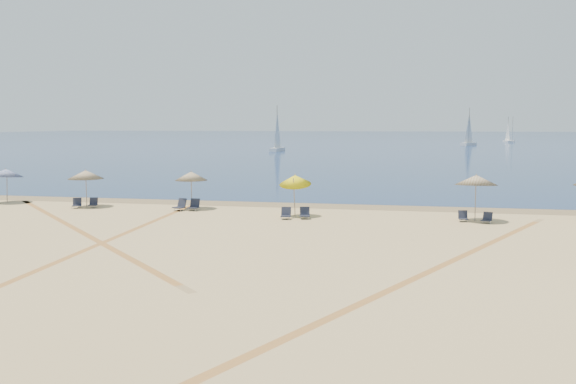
{
  "coord_description": "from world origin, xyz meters",
  "views": [
    {
      "loc": [
        7.19,
        -15.77,
        5.34
      ],
      "look_at": [
        0.0,
        20.0,
        1.3
      ],
      "focal_mm": 38.52,
      "sensor_mm": 36.0,
      "label": 1
    }
  ],
  "objects_px": {
    "umbrella_2": "(191,176)",
    "chair_5": "(286,214)",
    "umbrella_4": "(476,180)",
    "sailboat_3": "(512,134)",
    "chair_1": "(77,204)",
    "chair_8": "(487,218)",
    "chair_7": "(463,217)",
    "chair_3": "(180,205)",
    "chair_4": "(194,205)",
    "umbrella_1": "(86,175)",
    "sailboat_2": "(277,137)",
    "sailboat_1": "(508,135)",
    "chair_6": "(305,214)",
    "umbrella_3": "(295,180)",
    "chair_2": "(93,203)",
    "umbrella_0": "(6,173)",
    "sailboat_0": "(469,134)"
  },
  "relations": [
    {
      "from": "umbrella_2",
      "to": "chair_5",
      "type": "xyz_separation_m",
      "value": [
        6.69,
        -2.97,
        -1.78
      ]
    },
    {
      "from": "umbrella_4",
      "to": "sailboat_3",
      "type": "height_order",
      "value": "sailboat_3"
    },
    {
      "from": "chair_1",
      "to": "chair_8",
      "type": "relative_size",
      "value": 1.08
    },
    {
      "from": "chair_7",
      "to": "chair_3",
      "type": "bearing_deg",
      "value": 172.21
    },
    {
      "from": "chair_5",
      "to": "chair_1",
      "type": "bearing_deg",
      "value": 166.55
    },
    {
      "from": "chair_4",
      "to": "umbrella_1",
      "type": "bearing_deg",
      "value": -178.88
    },
    {
      "from": "chair_4",
      "to": "umbrella_4",
      "type": "bearing_deg",
      "value": 0.18
    },
    {
      "from": "sailboat_3",
      "to": "sailboat_2",
      "type": "bearing_deg",
      "value": -116.48
    },
    {
      "from": "umbrella_2",
      "to": "chair_1",
      "type": "xyz_separation_m",
      "value": [
        -7.27,
        -1.14,
        -1.79
      ]
    },
    {
      "from": "chair_4",
      "to": "sailboat_1",
      "type": "distance_m",
      "value": 157.44
    },
    {
      "from": "umbrella_4",
      "to": "chair_5",
      "type": "xyz_separation_m",
      "value": [
        -10.38,
        -1.37,
        -1.98
      ]
    },
    {
      "from": "umbrella_2",
      "to": "sailboat_2",
      "type": "height_order",
      "value": "sailboat_2"
    },
    {
      "from": "chair_5",
      "to": "chair_6",
      "type": "height_order",
      "value": "same"
    },
    {
      "from": "umbrella_3",
      "to": "chair_1",
      "type": "xyz_separation_m",
      "value": [
        -14.27,
        0.72,
        -1.85
      ]
    },
    {
      "from": "umbrella_4",
      "to": "sailboat_1",
      "type": "xyz_separation_m",
      "value": [
        23.57,
        153.09,
        -0.03
      ]
    },
    {
      "from": "sailboat_2",
      "to": "sailboat_3",
      "type": "distance_m",
      "value": 89.27
    },
    {
      "from": "chair_2",
      "to": "chair_8",
      "type": "height_order",
      "value": "chair_2"
    },
    {
      "from": "chair_1",
      "to": "chair_6",
      "type": "relative_size",
      "value": 1.04
    },
    {
      "from": "umbrella_0",
      "to": "umbrella_3",
      "type": "xyz_separation_m",
      "value": [
        20.43,
        -2.32,
        0.11
      ]
    },
    {
      "from": "chair_1",
      "to": "chair_2",
      "type": "bearing_deg",
      "value": 6.53
    },
    {
      "from": "sailboat_1",
      "to": "sailboat_3",
      "type": "relative_size",
      "value": 0.99
    },
    {
      "from": "umbrella_4",
      "to": "umbrella_2",
      "type": "bearing_deg",
      "value": 174.64
    },
    {
      "from": "chair_3",
      "to": "chair_8",
      "type": "relative_size",
      "value": 1.24
    },
    {
      "from": "umbrella_0",
      "to": "chair_2",
      "type": "xyz_separation_m",
      "value": [
        7.0,
        -1.1,
        -1.75
      ]
    },
    {
      "from": "sailboat_2",
      "to": "chair_7",
      "type": "bearing_deg",
      "value": -66.53
    },
    {
      "from": "umbrella_1",
      "to": "chair_8",
      "type": "relative_size",
      "value": 3.35
    },
    {
      "from": "chair_6",
      "to": "chair_8",
      "type": "xyz_separation_m",
      "value": [
        9.91,
        0.42,
        -0.03
      ]
    },
    {
      "from": "umbrella_0",
      "to": "umbrella_4",
      "type": "distance_m",
      "value": 30.57
    },
    {
      "from": "sailboat_2",
      "to": "umbrella_1",
      "type": "bearing_deg",
      "value": -81.8
    },
    {
      "from": "umbrella_1",
      "to": "sailboat_3",
      "type": "distance_m",
      "value": 160.53
    },
    {
      "from": "umbrella_0",
      "to": "sailboat_0",
      "type": "bearing_deg",
      "value": 71.54
    },
    {
      "from": "umbrella_3",
      "to": "chair_8",
      "type": "relative_size",
      "value": 3.62
    },
    {
      "from": "sailboat_3",
      "to": "umbrella_0",
      "type": "bearing_deg",
      "value": -99.02
    },
    {
      "from": "umbrella_2",
      "to": "umbrella_1",
      "type": "bearing_deg",
      "value": -176.45
    },
    {
      "from": "sailboat_0",
      "to": "chair_5",
      "type": "bearing_deg",
      "value": -70.94
    },
    {
      "from": "chair_3",
      "to": "chair_7",
      "type": "bearing_deg",
      "value": 18.04
    },
    {
      "from": "umbrella_1",
      "to": "chair_7",
      "type": "xyz_separation_m",
      "value": [
        23.41,
        -1.47,
        -1.83
      ]
    },
    {
      "from": "chair_2",
      "to": "umbrella_2",
      "type": "bearing_deg",
      "value": -10.07
    },
    {
      "from": "chair_6",
      "to": "sailboat_1",
      "type": "relative_size",
      "value": 0.1
    },
    {
      "from": "chair_6",
      "to": "sailboat_0",
      "type": "height_order",
      "value": "sailboat_0"
    },
    {
      "from": "umbrella_1",
      "to": "chair_2",
      "type": "relative_size",
      "value": 3.38
    },
    {
      "from": "sailboat_1",
      "to": "chair_2",
      "type": "bearing_deg",
      "value": -116.92
    },
    {
      "from": "umbrella_2",
      "to": "chair_3",
      "type": "distance_m",
      "value": 2.01
    },
    {
      "from": "chair_8",
      "to": "chair_7",
      "type": "bearing_deg",
      "value": -173.46
    },
    {
      "from": "umbrella_3",
      "to": "sailboat_3",
      "type": "relative_size",
      "value": 0.35
    },
    {
      "from": "chair_8",
      "to": "umbrella_1",
      "type": "bearing_deg",
      "value": -161.17
    },
    {
      "from": "chair_1",
      "to": "sailboat_1",
      "type": "height_order",
      "value": "sailboat_1"
    },
    {
      "from": "umbrella_2",
      "to": "umbrella_4",
      "type": "relative_size",
      "value": 0.93
    },
    {
      "from": "umbrella_2",
      "to": "chair_8",
      "type": "relative_size",
      "value": 3.34
    },
    {
      "from": "umbrella_1",
      "to": "umbrella_4",
      "type": "xyz_separation_m",
      "value": [
        24.07,
        -1.17,
        0.18
      ]
    }
  ]
}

